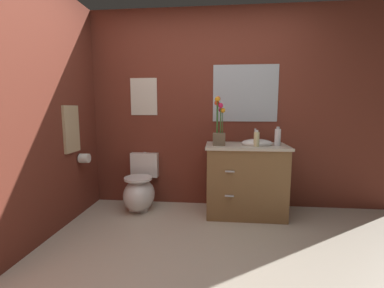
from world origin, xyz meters
The scene contains 12 objects.
ground_plane centered at (0.00, 0.00, 0.00)m, with size 9.70×9.70×0.00m, color beige.
wall_back centered at (0.20, 1.59, 1.25)m, with size 4.53×0.05×2.50m, color maroon.
wall_left centered at (-1.48, 0.47, 1.25)m, with size 0.05×4.39×2.50m, color maroon.
toilet centered at (-0.78, 1.30, 0.24)m, with size 0.38×0.59×0.69m.
vanity_cabinet centered at (0.52, 1.27, 0.43)m, with size 0.94×0.56×1.02m.
flower_vase centered at (0.20, 1.21, 1.03)m, with size 0.14×0.14×0.56m.
soap_bottle centered at (0.61, 1.16, 0.93)m, with size 0.06×0.06×0.18m.
lotion_bottle centered at (0.86, 1.24, 0.94)m, with size 0.07×0.07×0.22m.
wall_poster centered at (-0.78, 1.56, 1.41)m, with size 0.35×0.01×0.47m, color silver.
wall_mirror centered at (0.52, 1.56, 1.45)m, with size 0.80×0.01×0.70m, color #B2BCC6.
hanging_towel centered at (-1.44, 0.95, 1.04)m, with size 0.03×0.28×0.52m, color tan.
toilet_paper_roll centered at (-1.39, 1.10, 0.68)m, with size 0.11×0.11×0.11m, color white.
Camera 1 is at (0.17, -1.77, 1.26)m, focal length 24.26 mm.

